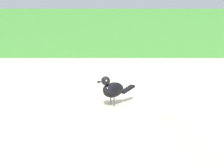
{
  "coord_description": "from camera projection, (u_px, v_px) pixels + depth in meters",
  "views": [
    {
      "loc": [
        0.3,
        -1.53,
        1.24
      ],
      "look_at": [
        0.3,
        0.38,
        0.84
      ],
      "focal_mm": 48.84,
      "sensor_mm": 36.0,
      "label": 1
    }
  ],
  "objects": [
    {
      "name": "bird_grackle",
      "position": [
        111.0,
        89.0,
        1.8
      ],
      "size": [
        0.23,
        0.21,
        0.18
      ],
      "color": "black",
      "rests_on": "picnic_table_foreground"
    },
    {
      "name": "hedge_wall",
      "position": [
        103.0,
        33.0,
        11.08
      ],
      "size": [
        28.0,
        2.01,
        1.62
      ],
      "primitive_type": "cube",
      "color": "#428438",
      "rests_on": "ground"
    },
    {
      "name": "picnic_table_foreground",
      "position": [
        80.0,
        142.0,
        1.74
      ],
      "size": [
        1.86,
        1.89,
        0.74
      ],
      "color": "#B2A893",
      "rests_on": "ground"
    }
  ]
}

